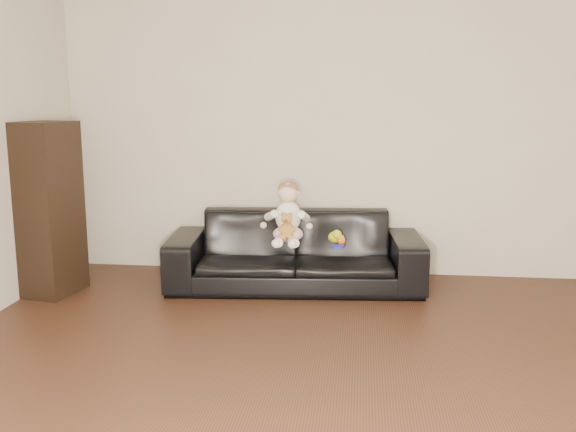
# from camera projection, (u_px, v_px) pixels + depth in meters

# --- Properties ---
(floor) EXTENTS (5.50, 5.50, 0.00)m
(floor) POSITION_uv_depth(u_px,v_px,m) (314.00, 416.00, 3.29)
(floor) COLOR #382013
(floor) RESTS_ON ground
(wall_back) EXTENTS (5.00, 0.00, 5.00)m
(wall_back) POSITION_uv_depth(u_px,v_px,m) (338.00, 131.00, 5.73)
(wall_back) COLOR beige
(wall_back) RESTS_ON ground
(sofa) EXTENTS (2.20, 1.01, 0.62)m
(sofa) POSITION_uv_depth(u_px,v_px,m) (295.00, 251.00, 5.47)
(sofa) COLOR black
(sofa) RESTS_ON floor
(cabinet) EXTENTS (0.43, 0.54, 1.41)m
(cabinet) POSITION_uv_depth(u_px,v_px,m) (49.00, 209.00, 5.21)
(cabinet) COLOR black
(cabinet) RESTS_ON floor
(shelf_item) EXTENTS (0.22, 0.28, 0.28)m
(shelf_item) POSITION_uv_depth(u_px,v_px,m) (49.00, 170.00, 5.15)
(shelf_item) COLOR silver
(shelf_item) RESTS_ON cabinet
(baby) EXTENTS (0.36, 0.44, 0.50)m
(baby) POSITION_uv_depth(u_px,v_px,m) (288.00, 216.00, 5.30)
(baby) COLOR #FCD5D5
(baby) RESTS_ON sofa
(teddy_bear) EXTENTS (0.12, 0.12, 0.21)m
(teddy_bear) POSITION_uv_depth(u_px,v_px,m) (287.00, 226.00, 5.16)
(teddy_bear) COLOR #A6742F
(teddy_bear) RESTS_ON sofa
(toy_green) EXTENTS (0.16, 0.17, 0.09)m
(toy_green) POSITION_uv_depth(u_px,v_px,m) (335.00, 237.00, 5.31)
(toy_green) COLOR #B4CA17
(toy_green) RESTS_ON sofa
(toy_rattle) EXTENTS (0.07, 0.07, 0.07)m
(toy_rattle) POSITION_uv_depth(u_px,v_px,m) (341.00, 240.00, 5.26)
(toy_rattle) COLOR orange
(toy_rattle) RESTS_ON sofa
(toy_blue_disc) EXTENTS (0.14, 0.14, 0.02)m
(toy_blue_disc) POSITION_uv_depth(u_px,v_px,m) (338.00, 246.00, 5.16)
(toy_blue_disc) COLOR #171DBA
(toy_blue_disc) RESTS_ON sofa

